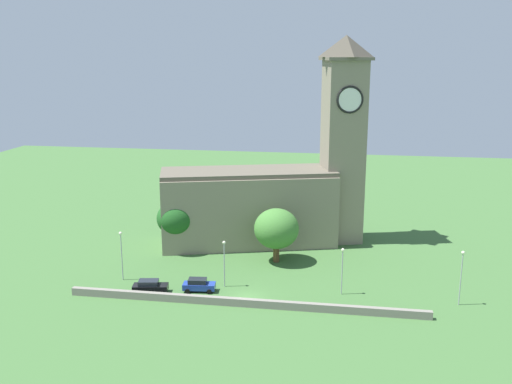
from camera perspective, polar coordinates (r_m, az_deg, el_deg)
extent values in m
plane|color=#3D6633|center=(90.04, 0.81, -6.68)|extent=(200.00, 200.00, 0.00)
cube|color=gray|center=(95.78, -0.76, -1.69)|extent=(30.18, 17.35, 11.91)
cube|color=#5C5547|center=(94.32, -0.78, 2.01)|extent=(29.96, 16.60, 0.70)
cube|color=gray|center=(96.76, 8.62, 3.86)|extent=(7.78, 7.78, 30.21)
cube|color=#675F4F|center=(95.43, 8.95, 12.99)|extent=(9.02, 9.02, 0.50)
pyramid|color=#484338|center=(95.43, 9.00, 14.17)|extent=(8.17, 8.17, 3.45)
cylinder|color=white|center=(92.61, 9.35, 9.06)|extent=(3.90, 1.23, 4.02)
torus|color=black|center=(92.61, 9.35, 9.06)|extent=(4.31, 1.56, 4.38)
cylinder|color=white|center=(96.59, 10.66, 9.19)|extent=(1.23, 3.90, 4.02)
torus|color=black|center=(96.59, 10.66, 9.19)|extent=(1.56, 4.31, 4.38)
cube|color=gray|center=(73.83, -1.21, -10.95)|extent=(46.27, 0.70, 1.03)
cube|color=black|center=(78.94, -10.47, -9.34)|extent=(4.90, 2.56, 0.81)
cube|color=#1E232B|center=(78.71, -10.66, -8.85)|extent=(2.84, 2.00, 0.64)
cylinder|color=black|center=(79.66, -9.21, -9.38)|extent=(0.69, 0.43, 0.65)
cylinder|color=black|center=(78.03, -9.40, -9.90)|extent=(0.69, 0.43, 0.65)
cylinder|color=black|center=(80.19, -11.48, -9.33)|extent=(0.69, 0.43, 0.65)
cylinder|color=black|center=(78.57, -11.72, -9.83)|extent=(0.69, 0.43, 0.65)
cube|color=#233D9E|center=(78.47, -5.68, -9.31)|extent=(4.48, 2.13, 0.82)
cube|color=#1E232B|center=(78.22, -5.85, -8.81)|extent=(2.56, 1.74, 0.65)
cylinder|color=black|center=(79.19, -4.51, -9.38)|extent=(0.68, 0.37, 0.65)
cylinder|color=black|center=(77.64, -4.69, -9.87)|extent=(0.68, 0.37, 0.65)
cylinder|color=black|center=(79.64, -6.64, -9.30)|extent=(0.68, 0.37, 0.65)
cylinder|color=black|center=(78.09, -6.86, -9.78)|extent=(0.68, 0.37, 0.65)
cylinder|color=#9EA0A5|center=(83.05, -13.22, -6.37)|extent=(0.14, 0.14, 6.69)
sphere|color=#F4EFCC|center=(81.92, -13.35, -4.03)|extent=(0.44, 0.44, 0.44)
cylinder|color=#9EA0A5|center=(78.87, -3.18, -7.31)|extent=(0.14, 0.14, 6.14)
sphere|color=#F4EFCC|center=(77.76, -3.21, -5.05)|extent=(0.44, 0.44, 0.44)
cylinder|color=#9EA0A5|center=(77.18, 8.57, -7.98)|extent=(0.14, 0.14, 6.00)
sphere|color=#F4EFCC|center=(76.07, 8.65, -5.73)|extent=(0.44, 0.44, 0.44)
cylinder|color=#9EA0A5|center=(77.53, 19.72, -8.23)|extent=(0.14, 0.14, 6.81)
sphere|color=#F4EFCC|center=(76.31, 19.93, -5.70)|extent=(0.44, 0.44, 0.44)
cylinder|color=brown|center=(88.50, 2.03, -6.10)|extent=(0.96, 0.96, 2.76)
ellipsoid|color=#427A33|center=(87.26, 2.05, -3.66)|extent=(6.85, 6.85, 6.16)
cylinder|color=brown|center=(93.75, -7.92, -4.91)|extent=(0.85, 0.85, 3.30)
ellipsoid|color=#1E511E|center=(92.60, -8.00, -2.61)|extent=(6.06, 6.06, 5.46)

